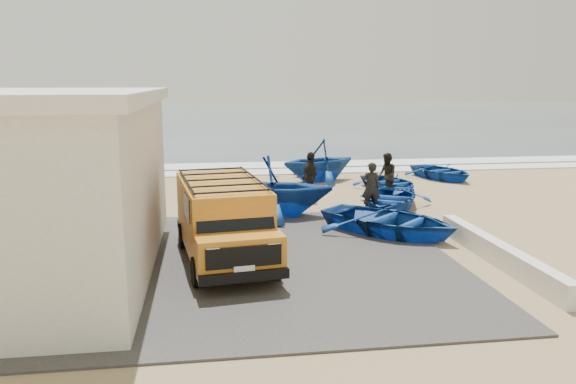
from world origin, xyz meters
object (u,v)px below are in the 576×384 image
van (223,218)px  fisherman_front (371,188)px  parapet (499,253)px  boat_mid_right (389,182)px  fisherman_middle (387,175)px  boat_near_right (389,198)px  boat_far_left (319,160)px  boat_near_left (389,220)px  boat_far_right (442,171)px  fisherman_back (310,177)px  boat_mid_left (274,187)px

van → fisherman_front: (5.18, 4.58, -0.24)m
parapet → boat_mid_right: size_ratio=1.87×
fisherman_front → fisherman_middle: size_ratio=1.02×
boat_near_right → boat_far_left: 6.18m
boat_near_left → boat_far_right: bearing=15.8°
van → fisherman_back: (3.49, 6.88, -0.19)m
boat_near_right → boat_far_right: size_ratio=1.09×
parapet → van: (-6.78, 1.25, 0.86)m
van → fisherman_front: 6.92m
boat_mid_right → fisherman_back: bearing=-173.6°
boat_near_right → boat_mid_right: (1.16, 3.45, -0.06)m
van → boat_near_right: bearing=32.4°
fisherman_back → boat_mid_right: bearing=-30.1°
boat_mid_right → boat_far_right: bearing=17.1°
boat_mid_left → fisherman_back: 2.85m
parapet → boat_near_left: 3.56m
boat_near_left → boat_near_right: 3.43m
van → fisherman_front: van is taller
boat_mid_left → van: bearing=170.0°
boat_far_left → boat_near_left: bearing=-20.5°
boat_far_left → fisherman_middle: (1.93, -3.94, -0.09)m
boat_near_left → fisherman_middle: fisherman_middle is taller
boat_mid_right → fisherman_back: 4.07m
fisherman_middle → boat_mid_left: bearing=-63.6°
boat_mid_left → boat_far_right: 10.64m
fisherman_front → fisherman_back: fisherman_back is taller
van → boat_mid_left: bearing=60.4°
parapet → boat_far_left: size_ratio=1.64×
boat_far_left → fisherman_back: bearing=-37.8°
boat_near_left → boat_far_right: size_ratio=1.21×
fisherman_back → parapet: bearing=-122.0°
van → boat_near_left: bearing=12.3°
boat_near_right → fisherman_front: (-0.83, -0.48, 0.50)m
boat_far_left → fisherman_back: boat_far_left is taller
boat_near_left → boat_mid_right: boat_near_left is taller
van → boat_near_right: van is taller
van → boat_near_left: size_ratio=1.21×
boat_mid_right → fisherman_middle: fisherman_middle is taller
parapet → boat_far_left: 12.51m
boat_far_right → fisherman_middle: fisherman_middle is taller
fisherman_middle → boat_far_left: bearing=-155.7°
boat_mid_right → parapet: bearing=-109.8°
boat_near_left → boat_mid_right: size_ratio=1.31×
boat_near_right → fisherman_front: fisherman_front is taller
boat_far_right → fisherman_back: (-6.96, -3.90, 0.58)m
van → boat_near_right: size_ratio=1.35×
van → boat_mid_right: van is taller
boat_far_right → van: bearing=-153.2°
fisherman_front → boat_far_left: bearing=-82.9°
boat_near_right → boat_mid_left: 4.25m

